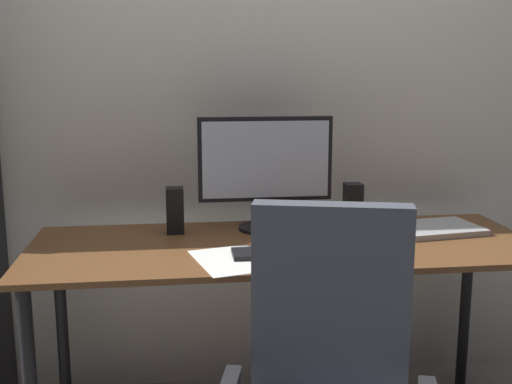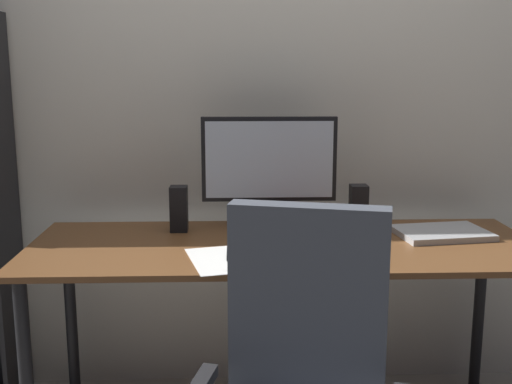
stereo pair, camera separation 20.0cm
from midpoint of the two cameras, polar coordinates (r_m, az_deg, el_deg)
The scene contains 10 objects.
back_wall at distance 2.63m, azimuth -1.44°, elevation 10.25°, with size 6.40×0.10×2.60m, color silver.
desk at distance 2.24m, azimuth -0.02°, elevation -6.61°, with size 1.76×0.67×0.74m.
monitor at distance 2.35m, azimuth -1.59°, elevation 2.33°, with size 0.50×0.20×0.42m.
keyboard at distance 2.06m, azimuth -0.90°, elevation -5.55°, with size 0.29×0.11×0.02m, color black.
mouse at distance 2.09m, azimuth 5.11°, elevation -5.21°, with size 0.06×0.10×0.03m, color black.
coffee_mug at distance 2.25m, azimuth 0.67°, elevation -3.15°, with size 0.10×0.08×0.09m.
laptop at distance 2.43m, azimuth 13.55°, elevation -3.25°, with size 0.32×0.23×0.02m, color #B7BABC.
speaker_left at distance 2.36m, azimuth -9.72°, elevation -1.67°, with size 0.06×0.07×0.17m, color black.
speaker_right at distance 2.42m, azimuth 6.39°, elevation -1.23°, with size 0.06×0.07×0.17m, color black.
paper_sheet at distance 2.02m, azimuth -5.06°, elevation -6.17°, with size 0.21×0.30×0.00m, color white.
Camera 1 is at (-0.37, -2.10, 1.34)m, focal length 44.44 mm.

